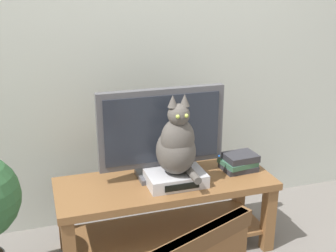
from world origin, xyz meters
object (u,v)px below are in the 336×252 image
media_box (176,178)px  book_stack (239,162)px  tv_stand (166,202)px  tv (162,132)px  cat (177,144)px

media_box → book_stack: (0.45, 0.07, 0.01)m
tv_stand → media_box: size_ratio=3.83×
media_box → book_stack: book_stack is taller
tv → book_stack: bearing=-6.9°
media_box → cat: (0.00, -0.01, 0.22)m
media_box → book_stack: 0.46m
tv_stand → media_box: media_box is taller
tv → book_stack: 0.55m
cat → tv: bearing=107.2°
media_box → cat: cat is taller
tv → media_box: bearing=-71.5°
tv → media_box: tv is taller
tv_stand → tv: tv is taller
tv → tv_stand: bearing=-90.0°
tv_stand → tv: (0.00, 0.07, 0.44)m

